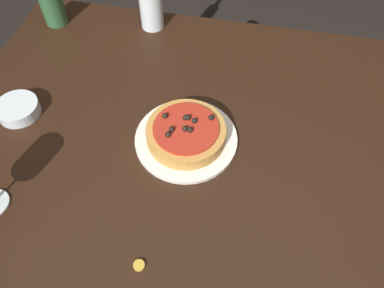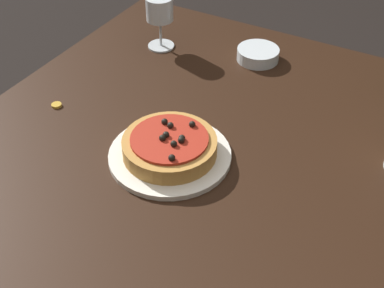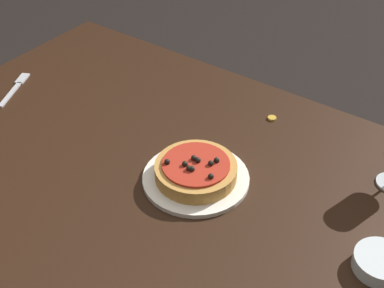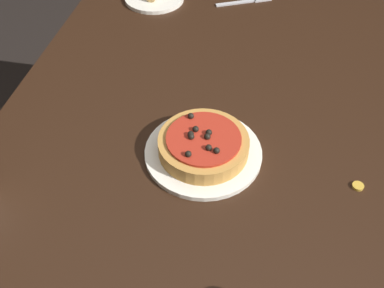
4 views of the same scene
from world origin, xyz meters
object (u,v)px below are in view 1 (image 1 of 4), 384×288
(dining_table, at_px, (224,158))
(bottle_cap, at_px, (139,265))
(pizza, at_px, (186,133))
(water_cup, at_px, (151,8))
(side_bowl, at_px, (18,109))
(dinner_plate, at_px, (186,139))

(dining_table, height_order, bottle_cap, bottle_cap)
(dining_table, height_order, pizza, pizza)
(water_cup, xyz_separation_m, side_bowl, (0.25, 0.44, -0.05))
(dining_table, relative_size, bottle_cap, 60.94)
(pizza, xyz_separation_m, side_bowl, (0.46, 0.00, -0.02))
(dining_table, xyz_separation_m, pizza, (0.10, 0.02, 0.11))
(dining_table, height_order, side_bowl, side_bowl)
(side_bowl, bearing_deg, water_cup, -120.01)
(dinner_plate, relative_size, pizza, 1.31)
(bottle_cap, bearing_deg, water_cup, -76.89)
(pizza, distance_m, side_bowl, 0.46)
(dinner_plate, relative_size, bottle_cap, 10.79)
(pizza, bearing_deg, dining_table, -171.42)
(pizza, bearing_deg, side_bowl, 0.11)
(dining_table, distance_m, dinner_plate, 0.13)
(water_cup, bearing_deg, dining_table, 126.02)
(water_cup, relative_size, bottle_cap, 5.36)
(dining_table, relative_size, water_cup, 11.38)
(pizza, height_order, water_cup, water_cup)
(dining_table, xyz_separation_m, water_cup, (0.30, -0.42, 0.14))
(bottle_cap, bearing_deg, pizza, -94.58)
(water_cup, bearing_deg, bottle_cap, 103.11)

